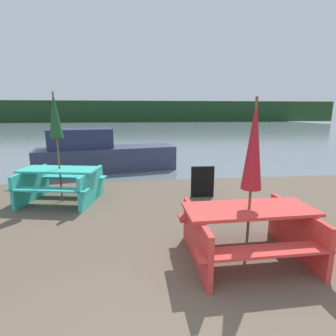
% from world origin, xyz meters
% --- Properties ---
extents(water, '(60.00, 50.00, 0.00)m').
position_xyz_m(water, '(0.00, 31.79, -0.00)').
color(water, slate).
rests_on(water, ground_plane).
extents(far_treeline, '(80.00, 1.60, 4.00)m').
position_xyz_m(far_treeline, '(0.00, 51.79, 2.00)').
color(far_treeline, '#1E3D1E').
rests_on(far_treeline, water).
extents(picnic_table_red, '(1.79, 1.43, 0.75)m').
position_xyz_m(picnic_table_red, '(1.26, 2.41, 0.45)').
color(picnic_table_red, red).
rests_on(picnic_table_red, ground_plane).
extents(picnic_table_teal, '(1.94, 1.68, 0.77)m').
position_xyz_m(picnic_table_teal, '(-2.02, 5.17, 0.47)').
color(picnic_table_teal, '#33B7A8').
rests_on(picnic_table_teal, ground_plane).
extents(umbrella_darkgreen, '(0.29, 0.29, 2.44)m').
position_xyz_m(umbrella_darkgreen, '(-2.02, 5.17, 1.93)').
color(umbrella_darkgreen, brown).
rests_on(umbrella_darkgreen, ground_plane).
extents(umbrella_crimson, '(0.27, 0.27, 2.22)m').
position_xyz_m(umbrella_crimson, '(1.26, 2.41, 1.60)').
color(umbrella_crimson, brown).
rests_on(umbrella_crimson, ground_plane).
extents(boat, '(4.82, 2.23, 1.46)m').
position_xyz_m(boat, '(-1.50, 8.33, 0.55)').
color(boat, '#333856').
rests_on(boat, water).
extents(signboard, '(0.55, 0.08, 0.75)m').
position_xyz_m(signboard, '(1.27, 5.14, 0.38)').
color(signboard, black).
rests_on(signboard, ground_plane).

